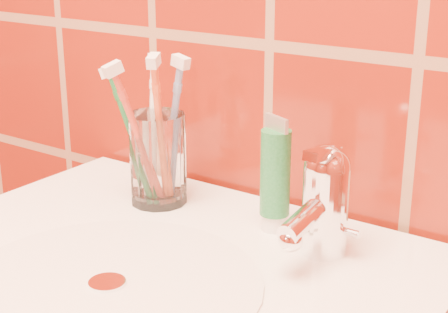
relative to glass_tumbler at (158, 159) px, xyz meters
The scene contains 8 objects.
glass_tumbler is the anchor object (origin of this frame).
toothpaste_tube 0.16m from the glass_tumbler, ahead, with size 0.04×0.03×0.13m.
faucet 0.23m from the glass_tumbler, ahead, with size 0.05×0.11×0.12m.
toothbrush_0 0.04m from the glass_tumbler, 148.65° to the right, with size 0.08×0.04×0.18m, color #1C6A34, non-canonical shape.
toothbrush_1 0.04m from the glass_tumbler, 142.73° to the left, with size 0.05×0.06×0.19m, color white, non-canonical shape.
toothbrush_2 0.04m from the glass_tumbler, 37.65° to the right, with size 0.04×0.06×0.20m, color #DA5526, non-canonical shape.
toothbrush_3 0.04m from the glass_tumbler, 21.92° to the left, with size 0.06×0.03×0.19m, color #7491CF, non-canonical shape.
toothbrush_4 0.05m from the glass_tumbler, 92.03° to the right, with size 0.04×0.08×0.19m, color #B73827, non-canonical shape.
Camera 1 is at (0.42, 0.50, 1.18)m, focal length 55.00 mm.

